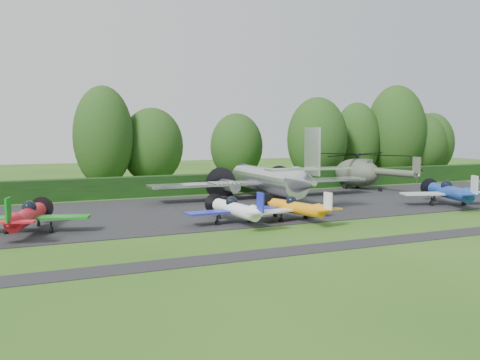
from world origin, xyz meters
name	(u,v)px	position (x,y,z in m)	size (l,w,h in m)	color
ground	(310,226)	(0.00, 0.00, 0.00)	(160.00, 160.00, 0.00)	#274E16
apron	(248,207)	(0.00, 10.00, 0.00)	(70.00, 18.00, 0.01)	black
taxiway_verge	(365,243)	(0.00, -6.00, 0.00)	(70.00, 2.00, 0.00)	black
hedgerow	(202,193)	(0.00, 21.00, 0.00)	(90.00, 1.60, 2.00)	black
transport_plane	(269,180)	(3.65, 13.17, 1.96)	(21.91, 16.80, 7.02)	silver
light_plane_red	(27,216)	(-17.74, 4.80, 1.19)	(7.43, 7.81, 2.86)	red
light_plane_white	(235,209)	(-4.38, 2.71, 1.10)	(6.87, 7.23, 2.64)	white
light_plane_orange	(296,208)	(0.09, 2.03, 1.02)	(6.40, 6.73, 2.46)	orange
light_plane_blue	(450,192)	(15.98, 3.20, 1.27)	(7.93, 8.34, 3.05)	navy
helicopter	(358,170)	(17.07, 17.59, 2.14)	(12.38, 14.49, 3.99)	#3A4334
sign_board	(425,172)	(29.57, 20.44, 1.26)	(3.31, 0.12, 1.86)	#3F3326
tree_0	(317,139)	(18.07, 27.43, 5.36)	(7.69, 7.69, 10.75)	black
tree_2	(431,143)	(40.01, 30.39, 4.57)	(6.79, 6.79, 9.15)	black
tree_4	(103,137)	(-8.11, 31.70, 5.81)	(6.85, 6.85, 11.65)	black
tree_5	(357,140)	(25.65, 29.34, 5.15)	(6.39, 6.39, 10.34)	black
tree_6	(396,132)	(31.30, 28.05, 6.36)	(8.14, 8.14, 12.75)	black
tree_7	(152,146)	(-2.06, 32.95, 4.63)	(7.57, 7.57, 9.28)	black
tree_9	(236,146)	(9.98, 34.65, 4.40)	(7.04, 7.04, 8.81)	black
tree_10	(420,145)	(35.72, 28.05, 4.51)	(7.36, 7.36, 9.04)	black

